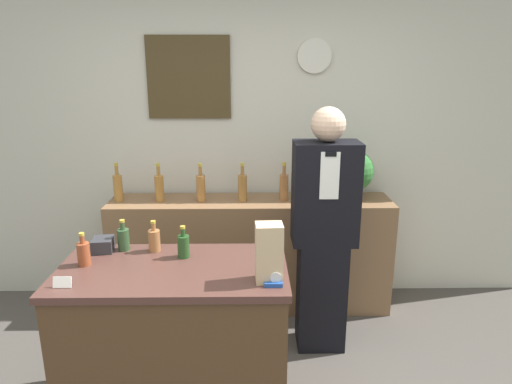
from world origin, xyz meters
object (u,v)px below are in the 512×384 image
(tape_dispenser, at_px, (274,281))
(shopkeeper, at_px, (324,234))
(potted_plant, at_px, (353,172))
(paper_bag, at_px, (269,253))

(tape_dispenser, bearing_deg, shopkeeper, 65.68)
(potted_plant, distance_m, paper_bag, 1.58)
(potted_plant, xyz_separation_m, tape_dispenser, (-0.70, -1.45, -0.21))
(shopkeeper, bearing_deg, tape_dispenser, -114.32)
(potted_plant, relative_size, tape_dispenser, 4.42)
(paper_bag, distance_m, tape_dispenser, 0.14)
(shopkeeper, height_order, paper_bag, shopkeeper)
(shopkeeper, xyz_separation_m, paper_bag, (-0.41, -0.79, 0.21))
(potted_plant, distance_m, tape_dispenser, 1.62)
(shopkeeper, distance_m, potted_plant, 0.74)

